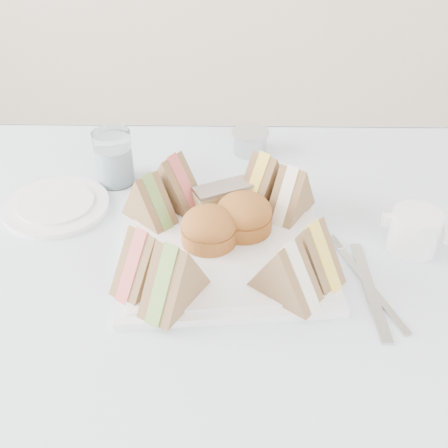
{
  "coord_description": "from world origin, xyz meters",
  "views": [
    {
      "loc": [
        0.01,
        -0.56,
        1.29
      ],
      "look_at": [
        0.0,
        0.1,
        0.8
      ],
      "focal_mm": 45.0,
      "sensor_mm": 36.0,
      "label": 1
    }
  ],
  "objects_px": {
    "serving_plate": "(224,247)",
    "water_glass": "(114,157)",
    "creamer_jug": "(414,231)",
    "table": "(222,448)"
  },
  "relations": [
    {
      "from": "serving_plate",
      "to": "water_glass",
      "type": "height_order",
      "value": "water_glass"
    },
    {
      "from": "water_glass",
      "to": "serving_plate",
      "type": "bearing_deg",
      "value": -44.63
    },
    {
      "from": "water_glass",
      "to": "creamer_jug",
      "type": "xyz_separation_m",
      "value": [
        0.48,
        -0.18,
        -0.02
      ]
    },
    {
      "from": "serving_plate",
      "to": "water_glass",
      "type": "xyz_separation_m",
      "value": [
        -0.2,
        0.19,
        0.04
      ]
    },
    {
      "from": "serving_plate",
      "to": "creamer_jug",
      "type": "relative_size",
      "value": 4.17
    },
    {
      "from": "water_glass",
      "to": "table",
      "type": "bearing_deg",
      "value": -56.22
    },
    {
      "from": "table",
      "to": "creamer_jug",
      "type": "xyz_separation_m",
      "value": [
        0.29,
        0.11,
        0.41
      ]
    },
    {
      "from": "table",
      "to": "water_glass",
      "type": "xyz_separation_m",
      "value": [
        -0.19,
        0.29,
        0.42
      ]
    },
    {
      "from": "table",
      "to": "creamer_jug",
      "type": "distance_m",
      "value": 0.51
    },
    {
      "from": "serving_plate",
      "to": "creamer_jug",
      "type": "distance_m",
      "value": 0.29
    }
  ]
}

